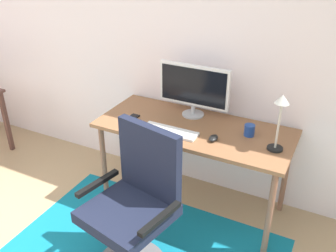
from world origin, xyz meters
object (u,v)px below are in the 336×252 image
object	(u,v)px
desk	(194,135)
computer_mouse	(213,138)
monitor	(194,87)
desk_lamp	(280,113)
office_chair	(135,213)
cell_phone	(132,118)
coffee_cup	(249,130)
keyboard	(170,131)

from	to	relation	value
desk	computer_mouse	distance (m)	0.26
desk	monitor	size ratio (longest dim) A/B	2.58
monitor	computer_mouse	bearing A→B (deg)	-46.52
computer_mouse	desk_lamp	bearing A→B (deg)	10.05
computer_mouse	office_chair	xyz separation A→B (m)	(-0.28, -0.65, -0.30)
desk	cell_phone	bearing A→B (deg)	-168.83
monitor	coffee_cup	bearing A→B (deg)	-14.08
desk_lamp	office_chair	size ratio (longest dim) A/B	0.39
coffee_cup	desk_lamp	size ratio (longest dim) A/B	0.21
coffee_cup	cell_phone	size ratio (longest dim) A/B	0.62
keyboard	cell_phone	xyz separation A→B (m)	(-0.38, 0.06, -0.00)
computer_mouse	office_chair	world-z (taller)	office_chair
keyboard	cell_phone	bearing A→B (deg)	170.38
keyboard	office_chair	bearing A→B (deg)	-84.68
coffee_cup	desk	bearing A→B (deg)	-172.08
monitor	computer_mouse	size ratio (longest dim) A/B	5.63
monitor	desk_lamp	bearing A→B (deg)	-18.19
monitor	coffee_cup	xyz separation A→B (m)	(0.51, -0.13, -0.20)
coffee_cup	cell_phone	xyz separation A→B (m)	(-0.92, -0.16, -0.04)
desk	desk_lamp	world-z (taller)	desk_lamp
coffee_cup	keyboard	bearing A→B (deg)	-157.86
coffee_cup	monitor	bearing A→B (deg)	165.92
cell_phone	office_chair	world-z (taller)	office_chair
monitor	cell_phone	distance (m)	0.55
desk	computer_mouse	size ratio (longest dim) A/B	14.52
desk	keyboard	bearing A→B (deg)	-128.10
computer_mouse	cell_phone	xyz separation A→B (m)	(-0.71, 0.03, -0.01)
cell_phone	desk_lamp	world-z (taller)	desk_lamp
desk	computer_mouse	bearing A→B (deg)	-31.97
keyboard	coffee_cup	world-z (taller)	coffee_cup
keyboard	office_chair	distance (m)	0.69
keyboard	coffee_cup	bearing A→B (deg)	22.14
desk	monitor	distance (m)	0.38
desk	coffee_cup	distance (m)	0.43
keyboard	cell_phone	size ratio (longest dim) A/B	3.07
desk_lamp	office_chair	distance (m)	1.16
coffee_cup	cell_phone	world-z (taller)	coffee_cup
monitor	cell_phone	xyz separation A→B (m)	(-0.41, -0.28, -0.24)
desk	desk_lamp	bearing A→B (deg)	-4.77
computer_mouse	coffee_cup	xyz separation A→B (m)	(0.21, 0.19, 0.03)
monitor	keyboard	world-z (taller)	monitor
coffee_cup	desk_lamp	xyz separation A→B (m)	(0.22, -0.11, 0.24)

